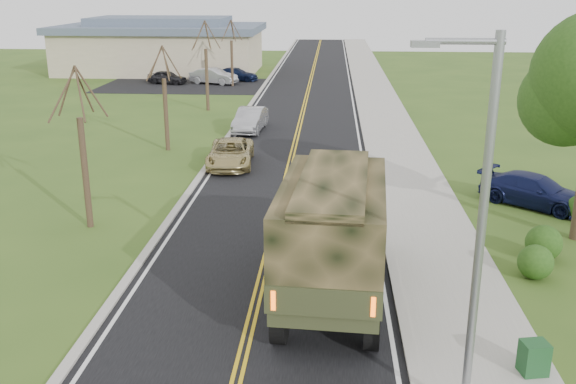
# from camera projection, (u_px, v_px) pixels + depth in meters

# --- Properties ---
(road) EXTENTS (8.00, 120.00, 0.01)m
(road) POSITION_uv_depth(u_px,v_px,m) (306.00, 98.00, 52.44)
(road) COLOR black
(road) RESTS_ON ground
(curb_right) EXTENTS (0.30, 120.00, 0.12)m
(curb_right) POSITION_uv_depth(u_px,v_px,m) (357.00, 98.00, 52.16)
(curb_right) COLOR #9E998E
(curb_right) RESTS_ON ground
(sidewalk_right) EXTENTS (3.20, 120.00, 0.10)m
(sidewalk_right) POSITION_uv_depth(u_px,v_px,m) (379.00, 98.00, 52.05)
(sidewalk_right) COLOR #9E998E
(sidewalk_right) RESTS_ON ground
(curb_left) EXTENTS (0.30, 120.00, 0.10)m
(curb_left) POSITION_uv_depth(u_px,v_px,m) (256.00, 97.00, 52.70)
(curb_left) COLOR #9E998E
(curb_left) RESTS_ON ground
(street_light) EXTENTS (1.65, 0.22, 8.00)m
(street_light) POSITION_uv_depth(u_px,v_px,m) (477.00, 221.00, 12.31)
(street_light) COLOR gray
(street_light) RESTS_ON ground
(bare_tree_a) EXTENTS (1.93, 2.26, 6.08)m
(bare_tree_a) POSITION_uv_depth(u_px,v_px,m) (84.00, 160.00, 23.60)
(bare_tree_a) COLOR #38281C
(bare_tree_a) RESTS_ON ground
(bare_tree_b) EXTENTS (1.83, 2.14, 5.73)m
(bare_tree_b) POSITION_uv_depth(u_px,v_px,m) (165.00, 106.00, 35.05)
(bare_tree_b) COLOR #38281C
(bare_tree_b) RESTS_ON ground
(bare_tree_c) EXTENTS (2.04, 2.39, 6.42)m
(bare_tree_c) POSITION_uv_depth(u_px,v_px,m) (207.00, 72.00, 46.35)
(bare_tree_c) COLOR #38281C
(bare_tree_c) RESTS_ON ground
(bare_tree_d) EXTENTS (1.88, 2.20, 5.91)m
(bare_tree_d) POSITION_uv_depth(u_px,v_px,m) (232.00, 58.00, 57.82)
(bare_tree_d) COLOR #38281C
(bare_tree_d) RESTS_ON ground
(commercial_building) EXTENTS (25.50, 21.50, 5.65)m
(commercial_building) POSITION_uv_depth(u_px,v_px,m) (162.00, 46.00, 67.83)
(commercial_building) COLOR tan
(commercial_building) RESTS_ON ground
(military_truck) EXTENTS (3.22, 7.99, 3.90)m
(military_truck) POSITION_uv_depth(u_px,v_px,m) (334.00, 226.00, 18.17)
(military_truck) COLOR black
(military_truck) RESTS_ON ground
(suv_champagne) EXTENTS (2.49, 4.86, 1.31)m
(suv_champagne) POSITION_uv_depth(u_px,v_px,m) (230.00, 153.00, 32.48)
(suv_champagne) COLOR tan
(suv_champagne) RESTS_ON ground
(sedan_silver) EXTENTS (1.90, 4.54, 1.46)m
(sedan_silver) POSITION_uv_depth(u_px,v_px,m) (250.00, 120.00, 40.22)
(sedan_silver) COLOR #A3A3A8
(sedan_silver) RESTS_ON ground
(pickup_navy) EXTENTS (4.68, 4.32, 1.32)m
(pickup_navy) POSITION_uv_depth(u_px,v_px,m) (535.00, 191.00, 26.48)
(pickup_navy) COLOR #11163E
(pickup_navy) RESTS_ON ground
(utility_box_near) EXTENTS (0.69, 0.61, 0.80)m
(utility_box_near) POSITION_uv_depth(u_px,v_px,m) (534.00, 358.00, 14.88)
(utility_box_near) COLOR #194721
(utility_box_near) RESTS_ON sidewalk_right
(lot_car_dark) EXTENTS (3.92, 2.33, 1.25)m
(lot_car_dark) POSITION_uv_depth(u_px,v_px,m) (167.00, 77.00, 59.68)
(lot_car_dark) COLOR black
(lot_car_dark) RESTS_ON ground
(lot_car_silver) EXTENTS (4.77, 2.97, 1.48)m
(lot_car_silver) POSITION_uv_depth(u_px,v_px,m) (214.00, 76.00, 59.61)
(lot_car_silver) COLOR #AFAFB4
(lot_car_silver) RESTS_ON ground
(lot_car_navy) EXTENTS (4.44, 2.29, 1.23)m
(lot_car_navy) POSITION_uv_depth(u_px,v_px,m) (236.00, 74.00, 61.70)
(lot_car_navy) COLOR #0E1733
(lot_car_navy) RESTS_ON ground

